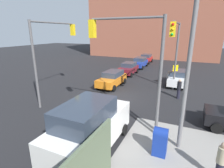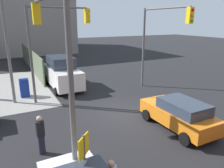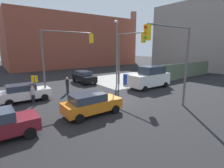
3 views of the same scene
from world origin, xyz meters
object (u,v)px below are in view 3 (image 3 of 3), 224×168
object	(u,v)px
pedestrian_walking_north	(119,75)
smokestack	(133,38)
traffic_signal_nw_corner	(64,50)
pedestrian_crossing	(67,85)
traffic_signal_se_corner	(173,51)
van_white_delivery	(150,77)
traffic_signal_ne_corner	(128,50)
mailbox_blue	(126,79)
hatchback_black	(84,77)
pedestrian_waiting	(33,94)
street_lamp_corner	(117,49)
hatchback_orange	(91,104)
coupe_white	(24,92)

from	to	relation	value
pedestrian_walking_north	smokestack	bearing A→B (deg)	82.78
traffic_signal_nw_corner	pedestrian_crossing	bearing A→B (deg)	61.55
traffic_signal_se_corner	van_white_delivery	distance (m)	8.55
traffic_signal_ne_corner	mailbox_blue	bearing A→B (deg)	51.42
mailbox_blue	hatchback_black	bearing A→B (deg)	134.50
traffic_signal_se_corner	pedestrian_crossing	world-z (taller)	traffic_signal_se_corner
smokestack	pedestrian_waiting	bearing A→B (deg)	-144.05
traffic_signal_se_corner	street_lamp_corner	xyz separation A→B (m)	(2.42, 10.02, 0.09)
street_lamp_corner	hatchback_orange	bearing A→B (deg)	-137.73
pedestrian_crossing	street_lamp_corner	bearing A→B (deg)	18.44
coupe_white	pedestrian_waiting	size ratio (longest dim) A/B	2.65
traffic_signal_ne_corner	mailbox_blue	world-z (taller)	traffic_signal_ne_corner
pedestrian_crossing	smokestack	bearing A→B (deg)	53.32
hatchback_black	hatchback_orange	world-z (taller)	same
pedestrian_waiting	pedestrian_walking_north	xyz separation A→B (m)	(12.60, 3.60, 0.08)
smokestack	hatchback_orange	xyz separation A→B (m)	(-33.26, -31.66, -6.92)
smokestack	mailbox_blue	xyz separation A→B (m)	(-24.13, -25.00, -7.00)
traffic_signal_ne_corner	hatchback_orange	world-z (taller)	traffic_signal_ne_corner
smokestack	van_white_delivery	distance (m)	37.00
smokestack	coupe_white	size ratio (longest dim) A/B	3.65
mailbox_blue	traffic_signal_nw_corner	bearing A→B (deg)	-176.66
pedestrian_waiting	traffic_signal_se_corner	bearing A→B (deg)	136.02
smokestack	traffic_signal_nw_corner	distance (m)	41.59
pedestrian_waiting	street_lamp_corner	bearing A→B (deg)	-170.05
smokestack	traffic_signal_se_corner	bearing A→B (deg)	-128.85
smokestack	traffic_signal_ne_corner	xyz separation A→B (m)	(-25.83, -27.13, -3.20)
traffic_signal_ne_corner	pedestrian_walking_north	distance (m)	6.26
hatchback_orange	pedestrian_walking_north	bearing A→B (deg)	42.94
traffic_signal_se_corner	traffic_signal_ne_corner	world-z (taller)	same
van_white_delivery	pedestrian_walking_north	distance (m)	5.63
street_lamp_corner	hatchback_orange	world-z (taller)	street_lamp_corner
traffic_signal_ne_corner	van_white_delivery	bearing A→B (deg)	-21.13
smokestack	traffic_signal_ne_corner	size ratio (longest dim) A/B	2.39
hatchback_orange	traffic_signal_nw_corner	bearing A→B (deg)	84.83
traffic_signal_ne_corner	street_lamp_corner	distance (m)	2.69
mailbox_blue	traffic_signal_ne_corner	bearing A→B (deg)	-128.58
traffic_signal_nw_corner	pedestrian_crossing	distance (m)	3.80
smokestack	street_lamp_corner	size ratio (longest dim) A/B	1.94
hatchback_black	mailbox_blue	bearing A→B (deg)	-45.50
mailbox_blue	van_white_delivery	distance (m)	3.41
coupe_white	van_white_delivery	world-z (taller)	van_white_delivery
traffic_signal_ne_corner	traffic_signal_nw_corner	bearing A→B (deg)	166.66
mailbox_blue	van_white_delivery	world-z (taller)	van_white_delivery
traffic_signal_ne_corner	pedestrian_crossing	distance (m)	7.81
traffic_signal_ne_corner	pedestrian_waiting	bearing A→B (deg)	174.83
traffic_signal_nw_corner	traffic_signal_ne_corner	xyz separation A→B (m)	(6.88, -1.63, -0.07)
traffic_signal_se_corner	traffic_signal_ne_corner	size ratio (longest dim) A/B	1.00
traffic_signal_se_corner	mailbox_blue	distance (m)	10.88
mailbox_blue	pedestrian_walking_north	bearing A→B (deg)	75.96
pedestrian_waiting	pedestrian_crossing	bearing A→B (deg)	-158.90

